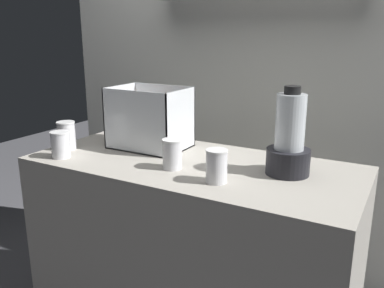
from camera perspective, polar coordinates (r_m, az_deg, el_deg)
name	(u,v)px	position (r m, az deg, el deg)	size (l,w,h in m)	color
counter	(192,256)	(1.91, 0.00, -15.50)	(1.40, 0.64, 0.90)	#9E998E
back_wall_unit	(258,63)	(2.34, 9.28, 11.16)	(2.60, 0.24, 2.50)	silver
carrot_display_bin	(150,129)	(1.94, -5.96, 2.11)	(0.35, 0.25, 0.29)	white
blender_pitcher	(289,142)	(1.59, 13.47, 0.31)	(0.17, 0.17, 0.34)	black
juice_cup_mango_far_left	(67,137)	(1.98, -17.19, 0.97)	(0.08, 0.08, 0.13)	white
juice_cup_orange_left	(61,146)	(1.87, -17.96, -0.32)	(0.08, 0.08, 0.12)	white
juice_cup_pomegranate_middle	(172,155)	(1.63, -2.78, -1.60)	(0.08, 0.08, 0.12)	white
juice_cup_orange_right	(217,168)	(1.48, 3.47, -3.40)	(0.08, 0.08, 0.12)	white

